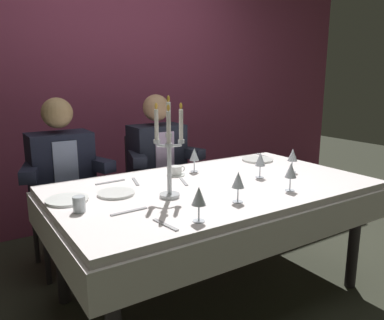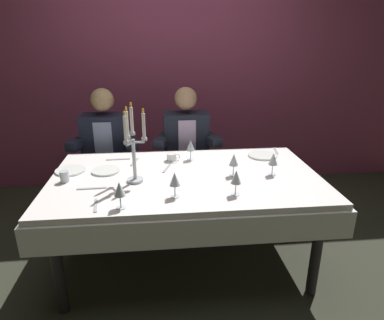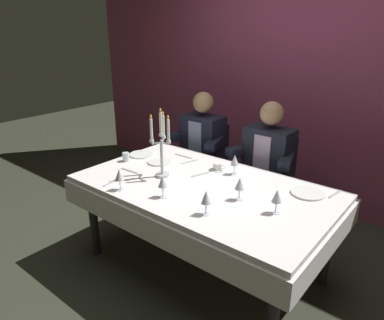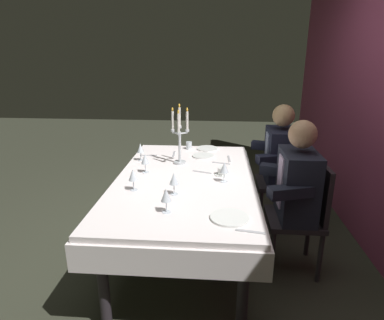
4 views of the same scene
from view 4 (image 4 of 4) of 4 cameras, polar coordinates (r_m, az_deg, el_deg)
ground_plane at (r=3.04m, az=-1.16°, el=-16.17°), size 12.00×12.00×0.00m
dining_table at (r=2.74m, az=-1.24°, el=-5.36°), size 1.94×1.14×0.74m
candelabra at (r=2.96m, az=-2.14°, el=3.80°), size 0.15×0.17×0.55m
dinner_plate_0 at (r=3.22m, az=1.93°, el=0.72°), size 0.21×0.21×0.01m
dinner_plate_1 at (r=2.07m, az=6.48°, el=-9.78°), size 0.24×0.24×0.01m
dinner_plate_2 at (r=3.47m, az=2.65°, el=1.98°), size 0.22×0.22×0.01m
wine_glass_0 at (r=2.79m, az=-8.08°, el=0.08°), size 0.07×0.07×0.16m
wine_glass_1 at (r=2.34m, az=-3.13°, el=-3.31°), size 0.07×0.07×0.16m
wine_glass_2 at (r=2.09m, az=-4.48°, el=-6.10°), size 0.07×0.07×0.16m
wine_glass_3 at (r=2.58m, az=5.59°, el=-1.33°), size 0.07×0.07×0.16m
wine_glass_4 at (r=2.45m, az=-10.11°, el=-2.65°), size 0.07×0.07×0.16m
wine_glass_5 at (r=3.11m, az=-8.86°, el=1.94°), size 0.07×0.07×0.16m
water_tumbler_0 at (r=3.47m, az=-0.53°, el=2.52°), size 0.06×0.06×0.08m
coffee_cup_0 at (r=2.75m, az=5.22°, el=-2.03°), size 0.13×0.12×0.06m
fork_0 at (r=3.28m, az=-7.48°, el=0.78°), size 0.04×0.17×0.01m
spoon_1 at (r=1.95m, az=10.00°, el=-12.03°), size 0.05×0.17×0.01m
spoon_2 at (r=2.80m, az=1.73°, el=-2.09°), size 0.07×0.17×0.01m
knife_3 at (r=3.30m, az=-3.14°, el=1.04°), size 0.19×0.03×0.01m
knife_4 at (r=3.17m, az=6.39°, el=0.21°), size 0.19×0.03×0.01m
spoon_5 at (r=3.04m, az=5.04°, el=-0.54°), size 0.06×0.17×0.01m
seated_diner_0 at (r=3.39m, az=15.01°, el=0.74°), size 0.63×0.48×1.24m
seated_diner_1 at (r=2.69m, az=17.78°, el=-4.08°), size 0.63×0.48×1.24m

